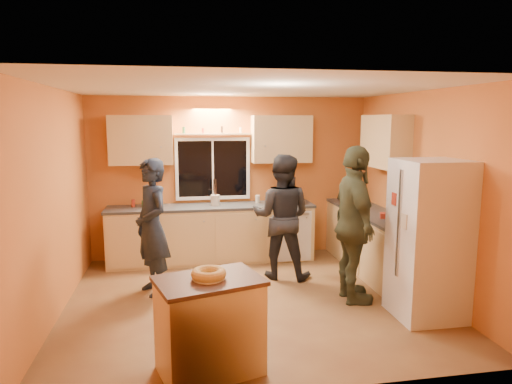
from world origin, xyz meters
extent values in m
plane|color=brown|center=(0.00, 0.00, 0.00)|extent=(4.50, 4.50, 0.00)
cube|color=#C87133|center=(0.00, 2.00, 1.30)|extent=(4.50, 0.04, 2.60)
cube|color=#C87133|center=(0.00, -2.00, 1.30)|extent=(4.50, 0.04, 2.60)
cube|color=#C87133|center=(-2.25, 0.00, 1.30)|extent=(0.04, 4.00, 2.60)
cube|color=#C87133|center=(2.25, 0.00, 1.30)|extent=(0.04, 4.00, 2.60)
cube|color=white|center=(0.00, 0.00, 2.60)|extent=(4.50, 4.00, 0.02)
cube|color=black|center=(-0.30, 1.99, 1.45)|extent=(1.10, 0.02, 0.90)
cube|color=white|center=(-0.30, 1.97, 1.45)|extent=(1.20, 0.04, 1.00)
cube|color=tan|center=(-1.40, 1.83, 1.92)|extent=(0.95, 0.33, 0.75)
cube|color=tan|center=(0.80, 1.83, 1.92)|extent=(0.95, 0.33, 0.75)
cube|color=tan|center=(2.08, 0.80, 1.92)|extent=(0.33, 1.00, 0.75)
cylinder|color=silver|center=(-1.25, 1.72, 1.48)|extent=(0.27, 0.12, 0.12)
cube|color=tan|center=(-0.35, 1.70, 0.43)|extent=(3.20, 0.60, 0.86)
cube|color=#282B2D|center=(-0.35, 1.70, 0.88)|extent=(3.24, 0.62, 0.04)
cube|color=tan|center=(1.95, 1.70, 0.43)|extent=(0.60, 0.60, 0.86)
cube|color=#282B2D|center=(1.95, 1.70, 0.88)|extent=(0.62, 0.62, 0.04)
cube|color=tan|center=(1.95, 0.50, 0.43)|extent=(0.60, 1.80, 0.86)
cube|color=#282B2D|center=(1.95, 0.50, 0.88)|extent=(0.62, 1.84, 0.04)
cube|color=silver|center=(1.89, -0.80, 0.90)|extent=(0.72, 0.70, 1.80)
cube|color=tan|center=(-0.63, -1.55, 0.42)|extent=(0.98, 0.79, 0.84)
cube|color=black|center=(-0.63, -1.55, 0.85)|extent=(1.03, 0.83, 0.04)
torus|color=tan|center=(-0.63, -1.55, 0.91)|extent=(0.31, 0.31, 0.09)
imported|color=black|center=(-1.21, 0.47, 0.88)|extent=(0.65, 0.76, 1.75)
imported|color=black|center=(0.56, 0.78, 0.88)|extent=(1.04, 0.94, 1.76)
imported|color=#363B25|center=(1.23, -0.23, 0.97)|extent=(0.55, 1.16, 1.93)
imported|color=black|center=(0.97, 1.65, 0.94)|extent=(0.39, 0.39, 0.08)
cylinder|color=beige|center=(-0.29, 1.68, 0.99)|extent=(0.14, 0.14, 0.17)
imported|color=gray|center=(1.89, -0.16, 1.06)|extent=(0.35, 0.33, 0.32)
cube|color=#A92C1A|center=(1.93, 0.34, 0.94)|extent=(0.19, 0.17, 0.07)
camera|label=1|loc=(-0.88, -5.36, 2.23)|focal=32.00mm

